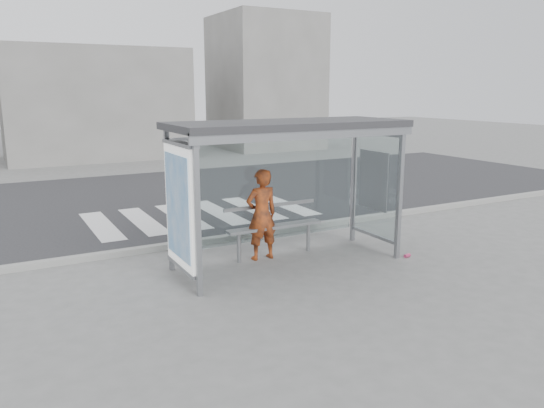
{
  "coord_description": "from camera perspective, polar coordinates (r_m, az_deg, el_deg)",
  "views": [
    {
      "loc": [
        -4.72,
        -8.09,
        3.16
      ],
      "look_at": [
        -0.23,
        0.2,
        1.12
      ],
      "focal_mm": 35.0,
      "sensor_mm": 36.0,
      "label": 1
    }
  ],
  "objects": [
    {
      "name": "ground",
      "position": [
        9.89,
        1.73,
        -6.42
      ],
      "size": [
        80.0,
        80.0,
        0.0
      ],
      "primitive_type": "plane",
      "color": "#626260",
      "rests_on": "ground"
    },
    {
      "name": "soda_can",
      "position": [
        10.54,
        14.34,
        -5.4
      ],
      "size": [
        0.14,
        0.09,
        0.07
      ],
      "primitive_type": "cylinder",
      "rotation": [
        0.0,
        1.57,
        0.15
      ],
      "color": "#ED457E",
      "rests_on": "ground"
    },
    {
      "name": "person",
      "position": [
        9.93,
        -1.13,
        -1.15
      ],
      "size": [
        0.63,
        0.41,
        1.73
      ],
      "primitive_type": "imported",
      "rotation": [
        0.0,
        0.0,
        3.14
      ],
      "color": "orange",
      "rests_on": "ground"
    },
    {
      "name": "building_center",
      "position": [
        26.52,
        -18.5,
        10.19
      ],
      "size": [
        8.0,
        5.0,
        5.0
      ],
      "primitive_type": "cube",
      "color": "slate",
      "rests_on": "ground"
    },
    {
      "name": "road",
      "position": [
        16.12,
        -10.87,
        0.72
      ],
      "size": [
        30.0,
        10.0,
        0.01
      ],
      "primitive_type": "cube",
      "color": "#252528",
      "rests_on": "ground"
    },
    {
      "name": "curb",
      "position": [
        11.52,
        -3.16,
        -3.4
      ],
      "size": [
        30.0,
        0.18,
        0.12
      ],
      "primitive_type": "cube",
      "color": "gray",
      "rests_on": "ground"
    },
    {
      "name": "bench",
      "position": [
        10.14,
        0.23,
        -2.43
      ],
      "size": [
        1.96,
        0.31,
        1.01
      ],
      "color": "gray",
      "rests_on": "ground"
    },
    {
      "name": "crosswalk",
      "position": [
        13.81,
        -7.69,
        -1.1
      ],
      "size": [
        5.55,
        3.0,
        0.0
      ],
      "color": "silver",
      "rests_on": "ground"
    },
    {
      "name": "bus_shelter",
      "position": [
        9.32,
        -0.37,
        4.97
      ],
      "size": [
        4.25,
        1.65,
        2.62
      ],
      "color": "gray",
      "rests_on": "ground"
    },
    {
      "name": "building_right",
      "position": [
        29.48,
        -0.74,
        12.89
      ],
      "size": [
        5.0,
        5.0,
        7.0
      ],
      "primitive_type": "cube",
      "color": "slate",
      "rests_on": "ground"
    }
  ]
}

